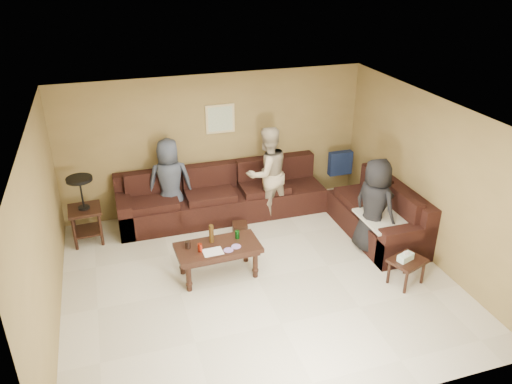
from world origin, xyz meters
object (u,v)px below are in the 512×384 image
waste_bin (240,231)px  person_right (374,206)px  end_table_left (84,209)px  person_middle (267,173)px  sectional_sofa (275,206)px  side_table_right (407,262)px  coffee_table (218,250)px  person_left (170,182)px

waste_bin → person_right: size_ratio=0.18×
end_table_left → waste_bin: 2.56m
person_middle → person_right: (1.23, -1.58, -0.06)m
sectional_sofa → side_table_right: size_ratio=7.85×
sectional_sofa → person_right: 1.80m
coffee_table → person_middle: (1.28, 1.53, 0.42)m
end_table_left → person_right: (4.34, -1.63, 0.18)m
coffee_table → waste_bin: size_ratio=4.28×
side_table_right → person_middle: bearing=116.3°
person_left → person_middle: 1.70m
sectional_sofa → person_middle: size_ratio=2.75×
waste_bin → person_right: person_right is taller
side_table_right → person_middle: (-1.26, 2.54, 0.49)m
sectional_sofa → person_left: person_left is taller
sectional_sofa → person_middle: bearing=100.7°
person_left → person_right: 3.45m
person_left → end_table_left: bearing=13.8°
end_table_left → person_left: 1.47m
person_middle → waste_bin: bearing=28.1°
side_table_right → person_right: size_ratio=0.38×
end_table_left → waste_bin: end_table_left is taller
sectional_sofa → side_table_right: (1.20, -2.25, 0.03)m
coffee_table → waste_bin: coffee_table is taller
person_middle → person_right: bearing=113.4°
sectional_sofa → person_left: (-1.73, 0.58, 0.45)m
coffee_table → person_middle: bearing=50.2°
sectional_sofa → end_table_left: end_table_left is taller
side_table_right → person_middle: size_ratio=0.35×
sectional_sofa → waste_bin: (-0.74, -0.34, -0.18)m
waste_bin → person_right: (1.92, -0.94, 0.64)m
person_left → person_middle: size_ratio=0.92×
person_left → person_right: size_ratio=0.99×
person_left → coffee_table: bearing=106.8°
coffee_table → person_right: (2.51, -0.04, 0.35)m
coffee_table → end_table_left: size_ratio=1.07×
end_table_left → waste_bin: bearing=-15.9°
side_table_right → sectional_sofa: bearing=118.1°
person_right → end_table_left: bearing=48.9°
side_table_right → person_middle: 2.88m
end_table_left → person_middle: (3.11, -0.06, 0.24)m
waste_bin → person_middle: person_middle is taller
waste_bin → person_left: person_left is taller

